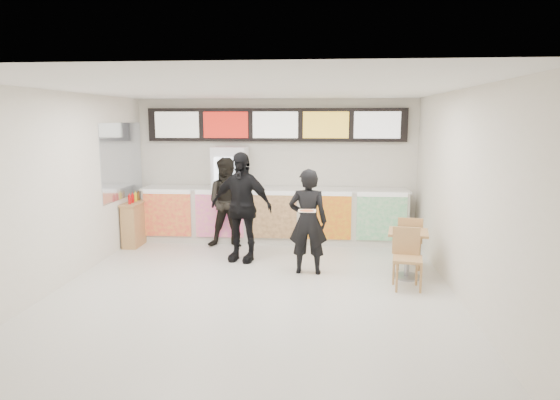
# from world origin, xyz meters

# --- Properties ---
(floor) EXTENTS (7.00, 7.00, 0.00)m
(floor) POSITION_xyz_m (0.00, 0.00, 0.00)
(floor) COLOR beige
(floor) RESTS_ON ground
(ceiling) EXTENTS (7.00, 7.00, 0.00)m
(ceiling) POSITION_xyz_m (0.00, 0.00, 3.00)
(ceiling) COLOR white
(ceiling) RESTS_ON wall_back
(wall_back) EXTENTS (6.00, 0.00, 6.00)m
(wall_back) POSITION_xyz_m (0.00, 3.50, 1.50)
(wall_back) COLOR silver
(wall_back) RESTS_ON floor
(wall_left) EXTENTS (0.00, 7.00, 7.00)m
(wall_left) POSITION_xyz_m (-3.00, 0.00, 1.50)
(wall_left) COLOR silver
(wall_left) RESTS_ON floor
(wall_right) EXTENTS (0.00, 7.00, 7.00)m
(wall_right) POSITION_xyz_m (3.00, 0.00, 1.50)
(wall_right) COLOR silver
(wall_right) RESTS_ON floor
(service_counter) EXTENTS (5.56, 0.77, 1.14)m
(service_counter) POSITION_xyz_m (0.00, 3.09, 0.57)
(service_counter) COLOR silver
(service_counter) RESTS_ON floor
(menu_board) EXTENTS (5.50, 0.14, 0.70)m
(menu_board) POSITION_xyz_m (0.00, 3.41, 2.45)
(menu_board) COLOR black
(menu_board) RESTS_ON wall_back
(drinks_fridge) EXTENTS (0.70, 0.67, 2.00)m
(drinks_fridge) POSITION_xyz_m (-0.93, 3.11, 1.00)
(drinks_fridge) COLOR white
(drinks_fridge) RESTS_ON floor
(mirror_panel) EXTENTS (0.01, 2.00, 1.50)m
(mirror_panel) POSITION_xyz_m (-2.99, 2.45, 1.75)
(mirror_panel) COLOR #B2B7BF
(mirror_panel) RESTS_ON wall_left
(customer_main) EXTENTS (0.66, 0.45, 1.77)m
(customer_main) POSITION_xyz_m (0.78, 0.94, 0.89)
(customer_main) COLOR black
(customer_main) RESTS_ON floor
(customer_left) EXTENTS (0.93, 0.75, 1.81)m
(customer_left) POSITION_xyz_m (-0.87, 2.55, 0.91)
(customer_left) COLOR black
(customer_left) RESTS_ON floor
(customer_mid) EXTENTS (1.25, 0.75, 2.00)m
(customer_mid) POSITION_xyz_m (-0.45, 1.59, 1.00)
(customer_mid) COLOR black
(customer_mid) RESTS_ON floor
(pizza_slice) EXTENTS (0.36, 0.36, 0.02)m
(pizza_slice) POSITION_xyz_m (0.78, 0.49, 1.16)
(pizza_slice) COLOR beige
(pizza_slice) RESTS_ON customer_main
(cafe_table) EXTENTS (0.71, 1.63, 0.92)m
(cafe_table) POSITION_xyz_m (2.41, 0.83, 0.54)
(cafe_table) COLOR tan
(cafe_table) RESTS_ON floor
(condiment_ledge) EXTENTS (0.32, 0.80, 1.07)m
(condiment_ledge) POSITION_xyz_m (-2.82, 2.50, 0.46)
(condiment_ledge) COLOR tan
(condiment_ledge) RESTS_ON floor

